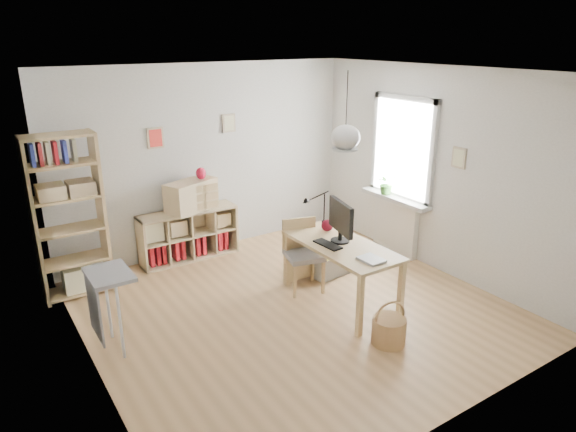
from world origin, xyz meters
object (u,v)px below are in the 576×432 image
storage_chest (326,258)px  monitor (341,219)px  cube_shelf (186,238)px  tall_bookshelf (67,211)px  drawer_chest (191,196)px  desk (341,251)px  chair (302,250)px

storage_chest → monitor: bearing=-120.6°
cube_shelf → tall_bookshelf: 1.77m
drawer_chest → desk: bearing=-87.8°
chair → drawer_chest: 1.85m
monitor → storage_chest: bearing=77.9°
tall_bookshelf → desk: bearing=-37.0°
desk → tall_bookshelf: 3.27m
desk → tall_bookshelf: (-2.59, 1.95, 0.43)m
tall_bookshelf → chair: size_ratio=2.25×
monitor → drawer_chest: (-0.96, 2.12, -0.09)m
cube_shelf → desk: bearing=-65.4°
cube_shelf → drawer_chest: 0.64m
desk → chair: chair is taller
tall_bookshelf → drawer_chest: (1.66, 0.24, -0.16)m
cube_shelf → tall_bookshelf: bearing=-169.8°
drawer_chest → cube_shelf: bearing=137.0°
chair → drawer_chest: bearing=130.0°
storage_chest → drawer_chest: bearing=128.0°
storage_chest → monitor: monitor is taller
storage_chest → drawer_chest: drawer_chest is taller
cube_shelf → tall_bookshelf: (-1.56, -0.28, 0.79)m
tall_bookshelf → chair: (2.42, -1.39, -0.58)m
chair → monitor: 0.74m
cube_shelf → drawer_chest: size_ratio=1.90×
cube_shelf → storage_chest: 2.03m
desk → storage_chest: (0.38, 0.76, -0.46)m
chair → storage_chest: size_ratio=1.32×
desk → tall_bookshelf: size_ratio=0.75×
storage_chest → chair: bearing=-163.7°
cube_shelf → monitor: 2.51m
tall_bookshelf → monitor: bearing=-35.7°
tall_bookshelf → storage_chest: tall_bookshelf is taller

